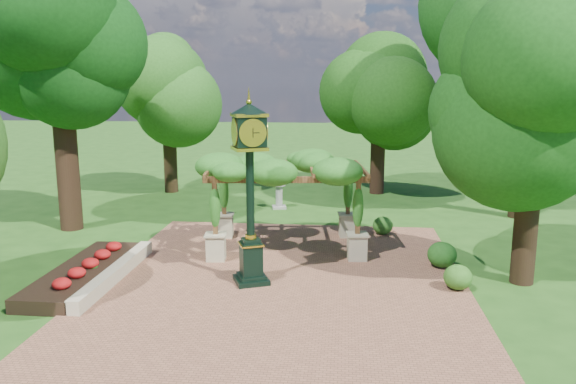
# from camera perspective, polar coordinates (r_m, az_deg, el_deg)

# --- Properties ---
(ground) EXTENTS (120.00, 120.00, 0.00)m
(ground) POSITION_cam_1_polar(r_m,az_deg,el_deg) (14.83, -0.99, -10.27)
(ground) COLOR #1E4714
(ground) RESTS_ON ground
(brick_plaza) EXTENTS (10.00, 12.00, 0.04)m
(brick_plaza) POSITION_cam_1_polar(r_m,az_deg,el_deg) (15.75, -0.56, -8.87)
(brick_plaza) COLOR brown
(brick_plaza) RESTS_ON ground
(border_wall) EXTENTS (0.35, 5.00, 0.40)m
(border_wall) POSITION_cam_1_polar(r_m,az_deg,el_deg) (16.37, -17.14, -7.93)
(border_wall) COLOR #C6B793
(border_wall) RESTS_ON ground
(flower_bed) EXTENTS (1.50, 5.00, 0.36)m
(flower_bed) POSITION_cam_1_polar(r_m,az_deg,el_deg) (16.74, -20.00, -7.76)
(flower_bed) COLOR red
(flower_bed) RESTS_ON ground
(pedestal_clock) EXTENTS (1.27, 1.27, 4.94)m
(pedestal_clock) POSITION_cam_1_polar(r_m,az_deg,el_deg) (14.76, -3.89, 1.52)
(pedestal_clock) COLOR black
(pedestal_clock) RESTS_ON brick_plaza
(pergola) EXTENTS (5.33, 3.68, 3.16)m
(pergola) POSITION_cam_1_polar(r_m,az_deg,el_deg) (18.03, -0.18, 2.18)
(pergola) COLOR #B7AE88
(pergola) RESTS_ON brick_plaza
(sundial) EXTENTS (0.68, 0.68, 1.05)m
(sundial) POSITION_cam_1_polar(r_m,az_deg,el_deg) (24.23, -0.91, -0.60)
(sundial) COLOR gray
(sundial) RESTS_ON ground
(shrub_front) EXTENTS (0.87, 0.87, 0.67)m
(shrub_front) POSITION_cam_1_polar(r_m,az_deg,el_deg) (15.54, 16.87, -8.28)
(shrub_front) COLOR #2A5B1A
(shrub_front) RESTS_ON brick_plaza
(shrub_mid) EXTENTS (0.86, 0.86, 0.76)m
(shrub_mid) POSITION_cam_1_polar(r_m,az_deg,el_deg) (17.17, 15.38, -6.15)
(shrub_mid) COLOR #1B4B15
(shrub_mid) RESTS_ON brick_plaza
(shrub_back) EXTENTS (0.86, 0.86, 0.64)m
(shrub_back) POSITION_cam_1_polar(r_m,az_deg,el_deg) (20.31, 9.61, -3.38)
(shrub_back) COLOR #28591A
(shrub_back) RESTS_ON brick_plaza
(tree_west_near) EXTENTS (5.05, 5.05, 10.52)m
(tree_west_near) POSITION_cam_1_polar(r_m,az_deg,el_deg) (21.90, -22.44, 15.08)
(tree_west_near) COLOR #321F14
(tree_west_near) RESTS_ON ground
(tree_west_far) EXTENTS (3.81, 3.81, 7.81)m
(tree_west_far) POSITION_cam_1_polar(r_m,az_deg,el_deg) (27.99, -12.18, 10.83)
(tree_west_far) COLOR #322313
(tree_west_far) RESTS_ON ground
(tree_north) EXTENTS (4.01, 4.01, 7.47)m
(tree_north) POSITION_cam_1_polar(r_m,az_deg,el_deg) (27.38, 9.31, 10.44)
(tree_north) COLOR black
(tree_north) RESTS_ON ground
(tree_east_far) EXTENTS (5.61, 5.61, 11.09)m
(tree_east_far) POSITION_cam_1_polar(r_m,az_deg,el_deg) (24.12, 23.71, 15.54)
(tree_east_far) COLOR black
(tree_east_far) RESTS_ON ground
(tree_east_near) EXTENTS (4.05, 4.05, 7.59)m
(tree_east_near) POSITION_cam_1_polar(r_m,az_deg,el_deg) (15.95, 24.01, 9.47)
(tree_east_near) COLOR black
(tree_east_near) RESTS_ON ground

